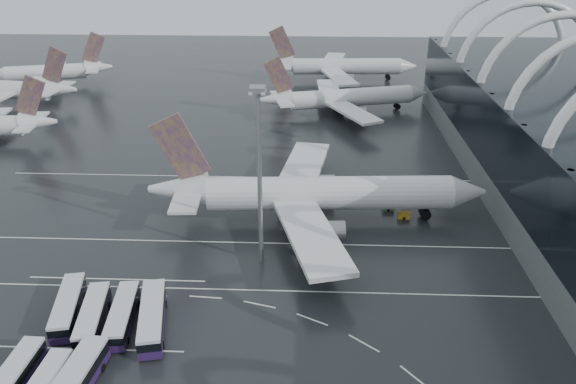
{
  "coord_description": "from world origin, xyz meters",
  "views": [
    {
      "loc": [
        6.03,
        -72.41,
        50.73
      ],
      "look_at": [
        2.23,
        18.26,
        7.0
      ],
      "focal_mm": 35.0,
      "sensor_mm": 36.0,
      "label": 1
    }
  ],
  "objects_px": {
    "airliner_gate_c": "(338,67)",
    "bus_row_near_c": "(122,315)",
    "bus_row_near_b": "(93,316)",
    "gse_cart_belly_c": "(293,216)",
    "bus_row_far_a": "(12,379)",
    "floodlight_mast": "(259,158)",
    "gse_cart_belly_d": "(407,200)",
    "bus_row_near_a": "(68,307)",
    "gse_cart_belly_b": "(388,207)",
    "airliner_gate_b": "(343,99)",
    "airliner_main": "(312,194)",
    "gse_cart_belly_e": "(374,186)",
    "jet_remote_mid": "(14,90)",
    "jet_remote_far": "(54,72)",
    "bus_row_near_d": "(152,317)",
    "gse_cart_belly_a": "(404,215)"
  },
  "relations": [
    {
      "from": "airliner_gate_c",
      "to": "bus_row_near_a",
      "type": "bearing_deg",
      "value": -110.63
    },
    {
      "from": "bus_row_near_b",
      "to": "bus_row_far_a",
      "type": "distance_m",
      "value": 13.15
    },
    {
      "from": "bus_row_near_a",
      "to": "gse_cart_belly_d",
      "type": "height_order",
      "value": "bus_row_near_a"
    },
    {
      "from": "bus_row_near_c",
      "to": "floodlight_mast",
      "type": "bearing_deg",
      "value": -52.93
    },
    {
      "from": "floodlight_mast",
      "to": "airliner_gate_c",
      "type": "bearing_deg",
      "value": 81.82
    },
    {
      "from": "bus_row_near_d",
      "to": "gse_cart_belly_b",
      "type": "height_order",
      "value": "bus_row_near_d"
    },
    {
      "from": "floodlight_mast",
      "to": "gse_cart_belly_e",
      "type": "distance_m",
      "value": 40.44
    },
    {
      "from": "bus_row_near_c",
      "to": "bus_row_far_a",
      "type": "height_order",
      "value": "bus_row_near_c"
    },
    {
      "from": "bus_row_near_b",
      "to": "gse_cart_belly_b",
      "type": "xyz_separation_m",
      "value": [
        45.03,
        36.98,
        -1.11
      ]
    },
    {
      "from": "airliner_gate_c",
      "to": "bus_row_far_a",
      "type": "distance_m",
      "value": 155.13
    },
    {
      "from": "airliner_gate_b",
      "to": "floodlight_mast",
      "type": "xyz_separation_m",
      "value": [
        -16.95,
        -80.96,
        14.17
      ]
    },
    {
      "from": "bus_row_near_d",
      "to": "gse_cart_belly_a",
      "type": "xyz_separation_m",
      "value": [
        39.25,
        33.72,
        -1.26
      ]
    },
    {
      "from": "airliner_main",
      "to": "gse_cart_belly_b",
      "type": "distance_m",
      "value": 16.26
    },
    {
      "from": "bus_row_near_b",
      "to": "gse_cart_belly_c",
      "type": "bearing_deg",
      "value": -48.43
    },
    {
      "from": "airliner_gate_b",
      "to": "gse_cart_belly_e",
      "type": "height_order",
      "value": "airliner_gate_b"
    },
    {
      "from": "bus_row_near_c",
      "to": "gse_cart_belly_b",
      "type": "xyz_separation_m",
      "value": [
        41.06,
        36.4,
        -1.08
      ]
    },
    {
      "from": "airliner_main",
      "to": "bus_row_far_a",
      "type": "height_order",
      "value": "airliner_main"
    },
    {
      "from": "gse_cart_belly_d",
      "to": "gse_cart_belly_c",
      "type": "bearing_deg",
      "value": -160.91
    },
    {
      "from": "airliner_gate_c",
      "to": "bus_row_near_c",
      "type": "xyz_separation_m",
      "value": [
        -35.02,
        -136.06,
        -3.08
      ]
    },
    {
      "from": "bus_row_near_a",
      "to": "bus_row_near_c",
      "type": "xyz_separation_m",
      "value": [
        8.18,
        -1.35,
        -0.07
      ]
    },
    {
      "from": "airliner_gate_b",
      "to": "gse_cart_belly_b",
      "type": "xyz_separation_m",
      "value": [
        6.21,
        -61.45,
        -3.82
      ]
    },
    {
      "from": "airliner_gate_c",
      "to": "gse_cart_belly_e",
      "type": "relative_size",
      "value": 23.42
    },
    {
      "from": "jet_remote_mid",
      "to": "bus_row_near_a",
      "type": "relative_size",
      "value": 3.24
    },
    {
      "from": "jet_remote_far",
      "to": "gse_cart_belly_e",
      "type": "relative_size",
      "value": 17.61
    },
    {
      "from": "airliner_main",
      "to": "gse_cart_belly_e",
      "type": "bearing_deg",
      "value": 43.94
    },
    {
      "from": "bus_row_near_a",
      "to": "bus_row_far_a",
      "type": "xyz_separation_m",
      "value": [
        -1.26,
        -13.89,
        -0.09
      ]
    },
    {
      "from": "bus_row_far_a",
      "to": "gse_cart_belly_d",
      "type": "distance_m",
      "value": 75.43
    },
    {
      "from": "airliner_main",
      "to": "jet_remote_mid",
      "type": "xyz_separation_m",
      "value": [
        -90.77,
        69.72,
        -0.52
      ]
    },
    {
      "from": "floodlight_mast",
      "to": "bus_row_near_a",
      "type": "bearing_deg",
      "value": -149.2
    },
    {
      "from": "bus_row_far_a",
      "to": "jet_remote_mid",
      "type": "bearing_deg",
      "value": 28.11
    },
    {
      "from": "airliner_gate_c",
      "to": "bus_row_near_c",
      "type": "bearing_deg",
      "value": -107.28
    },
    {
      "from": "airliner_gate_c",
      "to": "gse_cart_belly_d",
      "type": "relative_size",
      "value": 24.69
    },
    {
      "from": "airliner_gate_c",
      "to": "bus_row_far_a",
      "type": "xyz_separation_m",
      "value": [
        -44.46,
        -148.59,
        -3.1
      ]
    },
    {
      "from": "jet_remote_mid",
      "to": "gse_cart_belly_d",
      "type": "xyz_separation_m",
      "value": [
        109.71,
        -62.07,
        -4.19
      ]
    },
    {
      "from": "bus_row_near_d",
      "to": "gse_cart_belly_d",
      "type": "xyz_separation_m",
      "value": [
        40.75,
        40.12,
        -1.27
      ]
    },
    {
      "from": "bus_row_near_b",
      "to": "airliner_gate_c",
      "type": "bearing_deg",
      "value": -24.9
    },
    {
      "from": "jet_remote_mid",
      "to": "bus_row_near_d",
      "type": "distance_m",
      "value": 123.31
    },
    {
      "from": "airliner_gate_b",
      "to": "bus_row_far_a",
      "type": "height_order",
      "value": "airliner_gate_b"
    },
    {
      "from": "bus_row_near_b",
      "to": "bus_row_near_d",
      "type": "xyz_separation_m",
      "value": [
        8.33,
        0.01,
        0.16
      ]
    },
    {
      "from": "bus_row_far_a",
      "to": "gse_cart_belly_d",
      "type": "relative_size",
      "value": 5.69
    },
    {
      "from": "jet_remote_mid",
      "to": "jet_remote_far",
      "type": "xyz_separation_m",
      "value": [
        2.35,
        23.48,
        -0.24
      ]
    },
    {
      "from": "bus_row_far_a",
      "to": "gse_cart_belly_e",
      "type": "distance_m",
      "value": 76.28
    },
    {
      "from": "airliner_main",
      "to": "bus_row_far_a",
      "type": "bearing_deg",
      "value": -132.14
    },
    {
      "from": "gse_cart_belly_c",
      "to": "floodlight_mast",
      "type": "bearing_deg",
      "value": -107.75
    },
    {
      "from": "jet_remote_far",
      "to": "gse_cart_belly_d",
      "type": "xyz_separation_m",
      "value": [
        107.36,
        -85.55,
        -3.95
      ]
    },
    {
      "from": "bus_row_far_a",
      "to": "gse_cart_belly_a",
      "type": "xyz_separation_m",
      "value": [
        53.05,
        45.7,
        -1.05
      ]
    },
    {
      "from": "bus_row_near_b",
      "to": "floodlight_mast",
      "type": "xyz_separation_m",
      "value": [
        21.87,
        17.47,
        16.88
      ]
    },
    {
      "from": "floodlight_mast",
      "to": "gse_cart_belly_c",
      "type": "xyz_separation_m",
      "value": [
        4.77,
        14.89,
        -17.92
      ]
    },
    {
      "from": "bus_row_near_b",
      "to": "bus_row_near_a",
      "type": "bearing_deg",
      "value": 56.43
    },
    {
      "from": "gse_cart_belly_e",
      "to": "floodlight_mast",
      "type": "bearing_deg",
      "value": -126.15
    }
  ]
}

